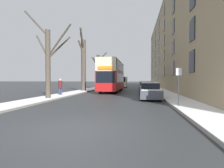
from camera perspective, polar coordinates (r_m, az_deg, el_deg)
The scene contains 15 objects.
ground_plane at distance 6.51m, azimuth -13.67°, elevation -13.92°, with size 320.00×320.00×0.00m, color #303335.
sidewalk_left at distance 59.37m, azimuth 0.80°, elevation -0.17°, with size 2.18×130.00×0.16m.
sidewalk_right at distance 58.92m, azimuth 11.62°, elevation -0.21°, with size 2.18×130.00×0.16m.
terrace_facade_right at distance 35.81m, azimuth 23.04°, elevation 11.29°, with size 9.10×52.67×15.85m.
bare_tree_left_0 at distance 15.96m, azimuth -20.07°, elevation 7.30°, with size 4.11×1.67×7.45m.
bare_tree_left_1 at distance 25.63m, azimuth -9.34°, elevation 6.69°, with size 1.02×2.56×8.68m.
bare_tree_left_2 at distance 34.52m, azimuth -4.45°, elevation 4.57°, with size 3.27×2.89×7.10m.
bare_tree_left_3 at distance 44.13m, azimuth -1.66°, elevation 3.68°, with size 3.38×2.41×7.81m.
double_decker_bus at distance 25.44m, azimuth 0.07°, elevation 3.09°, with size 2.51×10.85×4.37m.
parked_car_0 at distance 15.90m, azimuth 12.26°, elevation -2.35°, with size 1.75×4.36×1.48m.
parked_car_1 at distance 21.73m, azimuth 11.26°, elevation -1.30°, with size 1.78×4.55×1.53m.
parked_car_2 at distance 27.98m, azimuth 10.64°, elevation -0.74°, with size 1.84×4.03×1.47m.
oncoming_van at distance 38.50m, azimuth 3.41°, elevation 0.73°, with size 1.91×5.48×2.34m.
pedestrian_left_sidewalk at distance 19.02m, azimuth -16.54°, elevation -0.81°, with size 0.40×0.40×1.82m.
street_sign_post at distance 11.22m, azimuth 20.91°, elevation -0.25°, with size 0.32×0.07×2.45m.
Camera 1 is at (2.38, -5.81, 1.72)m, focal length 28.00 mm.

